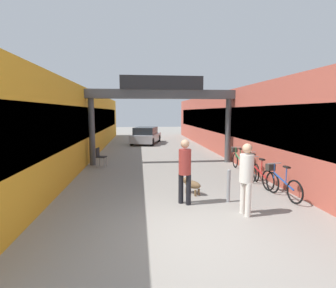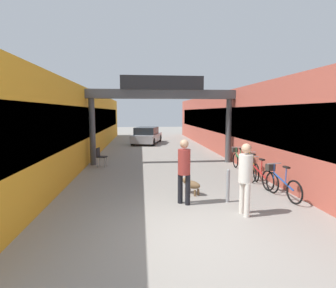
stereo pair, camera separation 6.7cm
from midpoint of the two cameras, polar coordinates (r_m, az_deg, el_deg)
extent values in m
plane|color=gray|center=(5.75, 5.81, -19.21)|extent=(80.00, 80.00, 0.00)
cube|color=gold|center=(16.56, -20.05, 4.17)|extent=(3.00, 26.00, 3.69)
cube|color=black|center=(16.26, -15.00, 4.96)|extent=(0.04, 23.40, 1.48)
cube|color=#B25142|center=(17.21, 15.14, 4.44)|extent=(3.00, 26.00, 3.69)
cube|color=black|center=(16.73, 10.41, 5.13)|extent=(0.04, 23.40, 1.48)
cylinder|color=#4C4C4F|center=(13.00, -16.01, 2.53)|extent=(0.28, 0.28, 3.17)
cylinder|color=#4C4C4F|center=(13.54, 13.18, 2.78)|extent=(0.28, 0.28, 3.17)
cube|color=#4C4C4F|center=(12.83, -1.13, 10.79)|extent=(7.40, 0.44, 0.43)
cube|color=#232326|center=(12.68, -1.06, 13.26)|extent=(3.96, 0.10, 0.64)
cylinder|color=black|center=(7.40, 2.94, -9.64)|extent=(0.20, 0.20, 0.84)
cylinder|color=black|center=(7.28, 4.58, -9.92)|extent=(0.20, 0.20, 0.84)
cylinder|color=#99332D|center=(7.16, 3.80, -3.90)|extent=(0.48, 0.48, 0.69)
sphere|color=tan|center=(7.08, 3.83, 0.04)|extent=(0.33, 0.33, 0.24)
cylinder|color=silver|center=(6.95, 16.09, -11.04)|extent=(0.16, 0.16, 0.83)
cylinder|color=silver|center=(6.76, 17.13, -11.61)|extent=(0.16, 0.16, 0.83)
cylinder|color=silver|center=(6.66, 16.83, -5.10)|extent=(0.38, 0.38, 0.69)
sphere|color=tan|center=(6.58, 16.98, -0.92)|extent=(0.27, 0.27, 0.23)
ellipsoid|color=brown|center=(8.21, 5.52, -8.78)|extent=(0.57, 0.63, 0.24)
sphere|color=brown|center=(8.36, 4.12, -7.88)|extent=(0.28, 0.28, 0.20)
sphere|color=white|center=(8.33, 4.58, -8.63)|extent=(0.20, 0.20, 0.14)
cylinder|color=brown|center=(8.33, 4.20, -10.08)|extent=(0.10, 0.10, 0.19)
cylinder|color=brown|center=(8.44, 4.92, -9.85)|extent=(0.10, 0.10, 0.19)
cylinder|color=brown|center=(8.10, 6.11, -10.58)|extent=(0.10, 0.10, 0.19)
cylinder|color=brown|center=(8.22, 6.83, -10.34)|extent=(0.10, 0.10, 0.19)
torus|color=black|center=(8.94, 21.95, -7.78)|extent=(0.12, 0.67, 0.67)
torus|color=black|center=(8.16, 26.03, -9.39)|extent=(0.12, 0.67, 0.67)
cube|color=#234C9E|center=(8.50, 23.95, -7.38)|extent=(0.14, 0.94, 0.34)
cylinder|color=#234C9E|center=(8.36, 24.51, -6.10)|extent=(0.04, 0.04, 0.42)
cube|color=black|center=(8.31, 24.59, -4.62)|extent=(0.12, 0.23, 0.05)
cylinder|color=#234C9E|center=(8.81, 22.28, -5.47)|extent=(0.04, 0.04, 0.46)
cylinder|color=gray|center=(8.76, 22.35, -3.94)|extent=(0.46, 0.08, 0.03)
cube|color=#332D28|center=(8.95, 21.58, -4.72)|extent=(0.26, 0.23, 0.20)
torus|color=black|center=(9.97, 17.87, -6.11)|extent=(0.13, 0.67, 0.67)
torus|color=black|center=(9.13, 21.13, -7.43)|extent=(0.13, 0.67, 0.67)
cube|color=red|center=(9.51, 19.47, -5.69)|extent=(0.14, 0.94, 0.34)
cylinder|color=red|center=(9.37, 19.91, -4.52)|extent=(0.04, 0.04, 0.42)
cube|color=black|center=(9.33, 19.97, -3.20)|extent=(0.12, 0.23, 0.05)
cylinder|color=red|center=(9.84, 18.13, -4.02)|extent=(0.04, 0.04, 0.46)
cylinder|color=gray|center=(9.80, 18.18, -2.65)|extent=(0.46, 0.08, 0.03)
cube|color=#332D28|center=(10.00, 17.56, -3.37)|extent=(0.26, 0.23, 0.20)
torus|color=black|center=(11.08, 17.36, -4.79)|extent=(0.15, 0.67, 0.67)
torus|color=black|center=(10.12, 18.83, -5.95)|extent=(0.15, 0.67, 0.67)
cube|color=gold|center=(10.57, 18.10, -4.39)|extent=(0.18, 0.94, 0.34)
cylinder|color=gold|center=(10.41, 18.32, -3.33)|extent=(0.04, 0.04, 0.42)
cube|color=black|center=(10.38, 18.36, -2.14)|extent=(0.13, 0.23, 0.05)
cylinder|color=gold|center=(10.96, 17.51, -2.91)|extent=(0.04, 0.04, 0.46)
cylinder|color=gray|center=(10.92, 17.56, -1.67)|extent=(0.46, 0.10, 0.03)
cube|color=#332D28|center=(11.13, 17.26, -2.33)|extent=(0.27, 0.23, 0.20)
torus|color=black|center=(12.40, 14.63, -3.47)|extent=(0.07, 0.67, 0.67)
torus|color=black|center=(11.45, 16.24, -4.38)|extent=(0.07, 0.67, 0.67)
cube|color=#338C4C|center=(11.89, 15.43, -3.06)|extent=(0.07, 0.94, 0.34)
cylinder|color=#338C4C|center=(11.75, 15.66, -2.10)|extent=(0.03, 0.03, 0.42)
cube|color=black|center=(11.71, 15.69, -1.04)|extent=(0.11, 0.22, 0.05)
cylinder|color=#338C4C|center=(12.28, 14.77, -1.78)|extent=(0.03, 0.03, 0.46)
cylinder|color=gray|center=(12.25, 14.81, -0.67)|extent=(0.46, 0.05, 0.03)
cube|color=#332D28|center=(12.46, 14.49, -1.28)|extent=(0.25, 0.21, 0.20)
cylinder|color=gray|center=(7.67, 13.14, -9.10)|extent=(0.10, 0.10, 0.87)
sphere|color=gray|center=(7.55, 13.24, -5.71)|extent=(0.10, 0.10, 0.10)
cylinder|color=gray|center=(12.66, -13.02, -3.72)|extent=(0.04, 0.04, 0.45)
cylinder|color=gray|center=(12.34, -13.51, -4.00)|extent=(0.04, 0.04, 0.45)
cylinder|color=gray|center=(12.77, -14.47, -3.67)|extent=(0.04, 0.04, 0.45)
cylinder|color=gray|center=(12.45, -15.00, -3.95)|extent=(0.04, 0.04, 0.45)
cube|color=black|center=(12.51, -14.03, -2.73)|extent=(0.47, 0.47, 0.04)
cube|color=black|center=(12.54, -14.84, -1.72)|extent=(0.12, 0.40, 0.40)
cube|color=#99999E|center=(21.27, -4.50, 1.41)|extent=(2.67, 4.31, 0.60)
cube|color=#1E2328|center=(21.07, -4.60, 2.92)|extent=(2.06, 2.52, 0.55)
cylinder|color=black|center=(22.87, -5.65, 1.33)|extent=(0.34, 0.63, 0.60)
cylinder|color=black|center=(22.54, -1.72, 1.28)|extent=(0.34, 0.63, 0.60)
cylinder|color=black|center=(20.08, -7.61, 0.52)|extent=(0.34, 0.63, 0.60)
cylinder|color=black|center=(19.71, -3.16, 0.45)|extent=(0.34, 0.63, 0.60)
camera|label=1|loc=(0.03, -89.81, 0.02)|focal=28.00mm
camera|label=2|loc=(0.03, 90.19, -0.02)|focal=28.00mm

